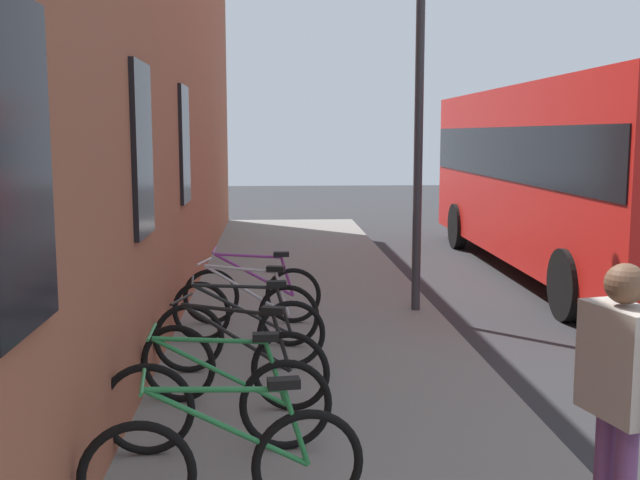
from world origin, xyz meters
The scene contains 12 objects.
ground centered at (6.00, -1.00, 0.00)m, with size 60.00×60.00×0.00m, color #2D2D30.
sidewalk_pavement centered at (8.00, 1.75, 0.06)m, with size 24.00×3.50×0.12m, color gray.
station_facade centered at (8.99, 3.80, 3.90)m, with size 22.00×0.65×7.80m.
bicycle_by_door centered at (2.84, 2.59, 0.51)m, with size 0.48×1.76×0.97m.
bicycle_end_of_row centered at (3.97, 2.71, 0.51)m, with size 0.48×1.77×0.97m.
bicycle_beside_lamp centered at (4.96, 2.64, 0.51)m, with size 0.64×1.72×0.97m.
bicycle_far_end centered at (6.02, 2.61, 0.51)m, with size 0.48×1.77×0.97m.
bicycle_mid_rack centered at (7.03, 2.61, 0.51)m, with size 0.60×1.73×0.97m.
bicycle_nearest_sign centered at (8.00, 2.54, 0.51)m, with size 0.48×1.77×0.97m.
city_bus centered at (11.69, -3.00, 1.92)m, with size 10.54×2.78×3.35m.
pedestrian_crossing_street centered at (2.34, 0.35, 1.17)m, with size 0.64×0.36×1.72m.
street_lamp centered at (8.65, 0.30, 3.02)m, with size 0.28×0.28×4.85m.
Camera 1 is at (-1.70, 2.29, 2.55)m, focal length 43.13 mm.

